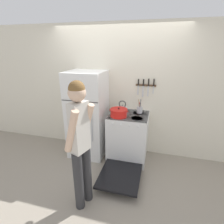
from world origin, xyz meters
TOP-DOWN VIEW (x-y plane):
  - ground_plane at (0.00, 0.00)m, footprint 14.00×14.00m
  - wall_back at (0.00, 0.03)m, footprint 10.00×0.06m
  - refrigerator at (-0.52, -0.33)m, footprint 0.70×0.69m
  - stove_range at (0.30, -0.37)m, footprint 0.73×1.41m
  - dutch_oven_pot at (0.14, -0.46)m, footprint 0.35×0.31m
  - tea_kettle at (0.15, -0.20)m, footprint 0.23×0.18m
  - utensil_jar at (0.48, -0.19)m, footprint 0.11×0.11m
  - person at (-0.10, -1.57)m, footprint 0.36×0.42m
  - wall_knife_strip at (0.55, -0.02)m, footprint 0.38×0.03m

SIDE VIEW (x-z plane):
  - ground_plane at x=0.00m, z-range 0.00..0.00m
  - stove_range at x=0.30m, z-range 0.00..0.93m
  - refrigerator at x=-0.52m, z-range 0.00..1.70m
  - tea_kettle at x=0.15m, z-range 0.89..1.11m
  - utensil_jar at x=0.48m, z-range 0.87..1.14m
  - dutch_oven_pot at x=0.14m, z-range 0.92..1.09m
  - person at x=-0.10m, z-range 0.12..1.89m
  - wall_back at x=0.00m, z-range 0.00..2.55m
  - wall_knife_strip at x=0.55m, z-range 1.26..1.62m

